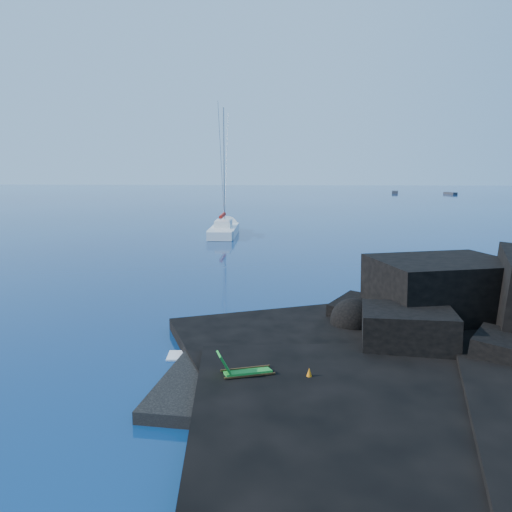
{
  "coord_description": "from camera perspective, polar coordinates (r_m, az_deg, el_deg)",
  "views": [
    {
      "loc": [
        3.8,
        -13.61,
        6.41
      ],
      "look_at": [
        2.29,
        11.85,
        2.0
      ],
      "focal_mm": 35.0,
      "sensor_mm": 36.0,
      "label": 1
    }
  ],
  "objects": [
    {
      "name": "sunbather",
      "position": [
        16.18,
        6.92,
        -11.65
      ],
      "size": [
        1.76,
        1.08,
        0.23
      ],
      "primitive_type": null,
      "rotation": [
        0.0,
        0.0,
        0.41
      ],
      "color": "tan",
      "rests_on": "towel"
    },
    {
      "name": "beach",
      "position": [
        15.52,
        5.86,
        -14.65
      ],
      "size": [
        9.08,
        6.86,
        0.7
      ],
      "primitive_type": "cube",
      "rotation": [
        0.0,
        0.0,
        -0.1
      ],
      "color": "black",
      "rests_on": "ground"
    },
    {
      "name": "surf_foam",
      "position": [
        19.72,
        6.78,
        -9.23
      ],
      "size": [
        10.0,
        8.0,
        0.06
      ],
      "primitive_type": null,
      "color": "white",
      "rests_on": "ground"
    },
    {
      "name": "deck_chair",
      "position": [
        14.66,
        -0.96,
        -12.37
      ],
      "size": [
        1.67,
        1.12,
        1.06
      ],
      "primitive_type": null,
      "rotation": [
        0.0,
        0.0,
        0.32
      ],
      "color": "#1C8027",
      "rests_on": "beach"
    },
    {
      "name": "ground",
      "position": [
        15.52,
        -11.49,
        -14.8
      ],
      "size": [
        400.0,
        400.0,
        0.0
      ],
      "primitive_type": "plane",
      "color": "#031438",
      "rests_on": "ground"
    },
    {
      "name": "distant_boat_b",
      "position": [
        142.88,
        21.32,
        6.58
      ],
      "size": [
        2.6,
        4.54,
        0.58
      ],
      "primitive_type": "cube",
      "rotation": [
        0.0,
        0.0,
        0.31
      ],
      "color": "#29292E",
      "rests_on": "ground"
    },
    {
      "name": "towel",
      "position": [
        16.23,
        6.91,
        -12.11
      ],
      "size": [
        2.03,
        1.53,
        0.05
      ],
      "primitive_type": "cube",
      "rotation": [
        0.0,
        0.0,
        0.41
      ],
      "color": "white",
      "rests_on": "beach"
    },
    {
      "name": "sailboat",
      "position": [
        49.96,
        -3.66,
        2.42
      ],
      "size": [
        2.78,
        11.94,
        12.46
      ],
      "primitive_type": null,
      "rotation": [
        0.0,
        0.0,
        0.02
      ],
      "color": "white",
      "rests_on": "ground"
    },
    {
      "name": "distant_boat_a",
      "position": [
        144.22,
        15.59,
        6.91
      ],
      "size": [
        2.62,
        5.36,
        0.69
      ],
      "primitive_type": "cube",
      "rotation": [
        0.0,
        0.0,
        -0.21
      ],
      "color": "#292A2F",
      "rests_on": "ground"
    },
    {
      "name": "marker_cone",
      "position": [
        14.65,
        6.1,
        -13.56
      ],
      "size": [
        0.45,
        0.45,
        0.53
      ],
      "primitive_type": "cone",
      "rotation": [
        0.0,
        0.0,
        -0.39
      ],
      "color": "#D16A0B",
      "rests_on": "beach"
    }
  ]
}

